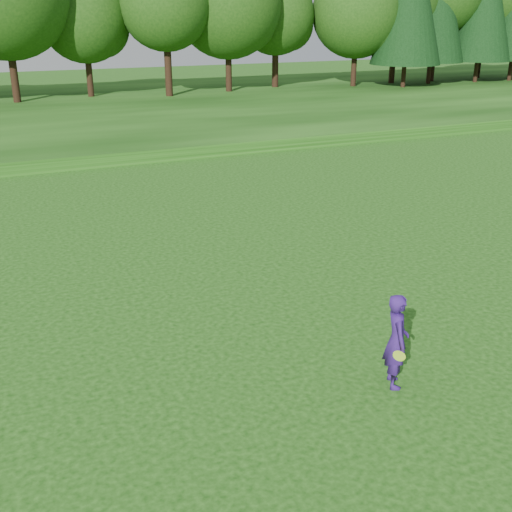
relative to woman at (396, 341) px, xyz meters
name	(u,v)px	position (x,y,z in m)	size (l,w,h in m)	color
ground	(240,400)	(-2.80, 0.65, -0.91)	(140.00, 140.00, 0.00)	#123B0B
berm	(32,115)	(-2.80, 34.65, -0.61)	(130.00, 30.00, 0.60)	#123B0B
walking_path	(67,166)	(-2.80, 20.65, -0.89)	(130.00, 1.60, 0.04)	gray
woman	(396,341)	(0.00, 0.00, 0.00)	(0.65, 0.83, 1.82)	navy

